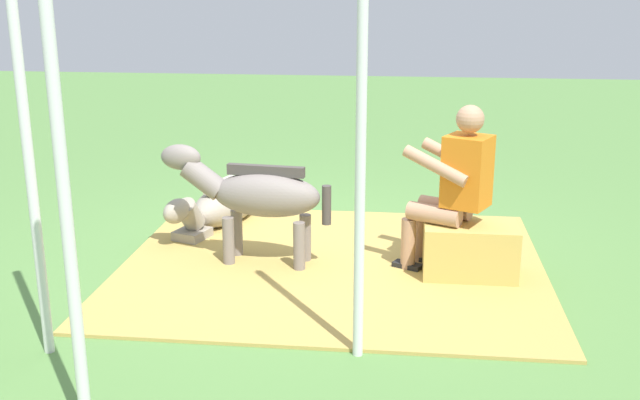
# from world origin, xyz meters

# --- Properties ---
(ground_plane) EXTENTS (24.00, 24.00, 0.00)m
(ground_plane) POSITION_xyz_m (0.00, 0.00, 0.00)
(ground_plane) COLOR #568442
(hay_patch) EXTENTS (3.23, 2.79, 0.02)m
(hay_patch) POSITION_xyz_m (-0.24, 0.24, 0.01)
(hay_patch) COLOR tan
(hay_patch) RESTS_ON ground
(hay_bale) EXTENTS (0.68, 0.42, 0.41)m
(hay_bale) POSITION_xyz_m (-1.27, 0.34, 0.21)
(hay_bale) COLOR tan
(hay_bale) RESTS_ON ground
(person_seated) EXTENTS (0.72, 0.59, 1.29)m
(person_seated) POSITION_xyz_m (-1.12, 0.29, 0.70)
(person_seated) COLOR tan
(person_seated) RESTS_ON ground
(pony_standing) EXTENTS (1.35, 0.41, 0.92)m
(pony_standing) POSITION_xyz_m (0.36, 0.24, 0.56)
(pony_standing) COLOR slate
(pony_standing) RESTS_ON ground
(pony_lying) EXTENTS (0.70, 1.35, 0.42)m
(pony_lying) POSITION_xyz_m (0.86, -0.64, 0.19)
(pony_lying) COLOR gray
(pony_lying) RESTS_ON ground
(tent_pole_left) EXTENTS (0.06, 0.06, 2.29)m
(tent_pole_left) POSITION_xyz_m (-0.53, 1.65, 1.14)
(tent_pole_left) COLOR silver
(tent_pole_left) RESTS_ON ground
(tent_pole_right) EXTENTS (0.06, 0.06, 2.29)m
(tent_pole_right) POSITION_xyz_m (1.30, 1.82, 1.14)
(tent_pole_right) COLOR silver
(tent_pole_right) RESTS_ON ground
(tent_pole_mid) EXTENTS (0.06, 0.06, 2.29)m
(tent_pole_mid) POSITION_xyz_m (0.73, 2.62, 1.14)
(tent_pole_mid) COLOR silver
(tent_pole_mid) RESTS_ON ground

